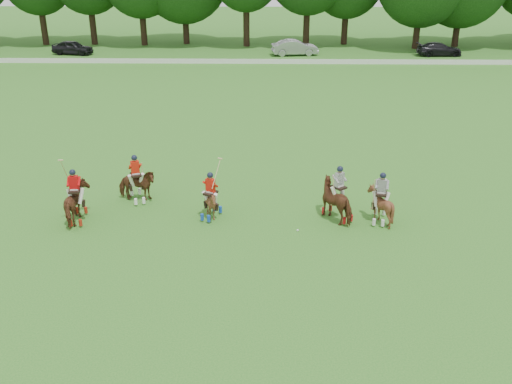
{
  "coord_description": "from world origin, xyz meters",
  "views": [
    {
      "loc": [
        2.25,
        -17.18,
        10.84
      ],
      "look_at": [
        1.85,
        4.2,
        1.4
      ],
      "focal_mm": 40.0,
      "sensor_mm": 36.0,
      "label": 1
    }
  ],
  "objects_px": {
    "car_left": "(73,48)",
    "polo_ball": "(298,230)",
    "polo_red_a": "(77,203)",
    "polo_stripe_a": "(338,200)",
    "polo_red_c": "(211,202)",
    "car_mid": "(295,48)",
    "polo_stripe_b": "(380,205)",
    "car_right": "(439,49)",
    "polo_red_b": "(137,185)"
  },
  "relations": [
    {
      "from": "car_mid",
      "to": "polo_red_a",
      "type": "bearing_deg",
      "value": 156.36
    },
    {
      "from": "car_mid",
      "to": "polo_red_b",
      "type": "bearing_deg",
      "value": 158.56
    },
    {
      "from": "polo_red_b",
      "to": "polo_stripe_a",
      "type": "height_order",
      "value": "polo_stripe_a"
    },
    {
      "from": "polo_stripe_b",
      "to": "polo_red_b",
      "type": "bearing_deg",
      "value": 169.86
    },
    {
      "from": "car_left",
      "to": "polo_red_c",
      "type": "height_order",
      "value": "polo_red_c"
    },
    {
      "from": "car_left",
      "to": "polo_red_c",
      "type": "bearing_deg",
      "value": -144.74
    },
    {
      "from": "polo_red_a",
      "to": "polo_red_c",
      "type": "relative_size",
      "value": 1.09
    },
    {
      "from": "car_left",
      "to": "car_right",
      "type": "relative_size",
      "value": 0.92
    },
    {
      "from": "car_right",
      "to": "polo_red_c",
      "type": "xyz_separation_m",
      "value": [
        -20.01,
        -37.9,
        0.07
      ]
    },
    {
      "from": "car_right",
      "to": "polo_red_c",
      "type": "distance_m",
      "value": 42.85
    },
    {
      "from": "car_right",
      "to": "polo_stripe_a",
      "type": "xyz_separation_m",
      "value": [
        -14.66,
        -37.88,
        0.21
      ]
    },
    {
      "from": "polo_ball",
      "to": "polo_red_a",
      "type": "bearing_deg",
      "value": 175.28
    },
    {
      "from": "polo_red_b",
      "to": "polo_stripe_b",
      "type": "distance_m",
      "value": 10.75
    },
    {
      "from": "polo_red_a",
      "to": "polo_red_c",
      "type": "height_order",
      "value": "polo_red_a"
    },
    {
      "from": "polo_red_a",
      "to": "polo_stripe_a",
      "type": "relative_size",
      "value": 1.2
    },
    {
      "from": "polo_stripe_b",
      "to": "polo_red_c",
      "type": "bearing_deg",
      "value": 178.3
    },
    {
      "from": "car_right",
      "to": "polo_stripe_a",
      "type": "distance_m",
      "value": 40.62
    },
    {
      "from": "polo_red_a",
      "to": "polo_stripe_a",
      "type": "bearing_deg",
      "value": 2.2
    },
    {
      "from": "car_mid",
      "to": "polo_stripe_b",
      "type": "bearing_deg",
      "value": 174.9
    },
    {
      "from": "car_left",
      "to": "polo_stripe_b",
      "type": "relative_size",
      "value": 1.9
    },
    {
      "from": "polo_red_c",
      "to": "polo_stripe_b",
      "type": "bearing_deg",
      "value": -1.7
    },
    {
      "from": "car_left",
      "to": "car_mid",
      "type": "relative_size",
      "value": 0.88
    },
    {
      "from": "polo_red_a",
      "to": "car_left",
      "type": "bearing_deg",
      "value": 107.77
    },
    {
      "from": "car_right",
      "to": "polo_red_a",
      "type": "height_order",
      "value": "polo_red_a"
    },
    {
      "from": "polo_stripe_b",
      "to": "polo_ball",
      "type": "xyz_separation_m",
      "value": [
        -3.46,
        -0.95,
        -0.74
      ]
    },
    {
      "from": "car_left",
      "to": "car_mid",
      "type": "height_order",
      "value": "car_mid"
    },
    {
      "from": "car_mid",
      "to": "polo_red_a",
      "type": "distance_m",
      "value": 39.78
    },
    {
      "from": "car_left",
      "to": "car_mid",
      "type": "xyz_separation_m",
      "value": [
        23.03,
        0.0,
        0.07
      ]
    },
    {
      "from": "car_left",
      "to": "polo_ball",
      "type": "height_order",
      "value": "car_left"
    },
    {
      "from": "car_left",
      "to": "polo_red_a",
      "type": "height_order",
      "value": "polo_red_a"
    },
    {
      "from": "polo_red_b",
      "to": "polo_stripe_a",
      "type": "distance_m",
      "value": 9.01
    },
    {
      "from": "polo_stripe_a",
      "to": "polo_stripe_b",
      "type": "bearing_deg",
      "value": -7.43
    },
    {
      "from": "polo_red_c",
      "to": "polo_red_a",
      "type": "bearing_deg",
      "value": -175.85
    },
    {
      "from": "car_left",
      "to": "polo_ball",
      "type": "xyz_separation_m",
      "value": [
        21.47,
        -39.06,
        -0.67
      ]
    },
    {
      "from": "polo_red_a",
      "to": "polo_ball",
      "type": "height_order",
      "value": "polo_red_a"
    },
    {
      "from": "car_left",
      "to": "polo_red_b",
      "type": "distance_m",
      "value": 38.95
    },
    {
      "from": "polo_red_c",
      "to": "car_right",
      "type": "bearing_deg",
      "value": 62.17
    },
    {
      "from": "car_left",
      "to": "polo_red_c",
      "type": "relative_size",
      "value": 1.6
    },
    {
      "from": "car_mid",
      "to": "polo_ball",
      "type": "xyz_separation_m",
      "value": [
        -1.56,
        -39.06,
        -0.73
      ]
    },
    {
      "from": "polo_red_b",
      "to": "polo_red_a",
      "type": "bearing_deg",
      "value": -134.74
    },
    {
      "from": "car_right",
      "to": "polo_red_b",
      "type": "distance_m",
      "value": 43.18
    },
    {
      "from": "car_mid",
      "to": "polo_ball",
      "type": "distance_m",
      "value": 39.1
    },
    {
      "from": "car_left",
      "to": "polo_red_a",
      "type": "bearing_deg",
      "value": -152.19
    },
    {
      "from": "polo_stripe_b",
      "to": "car_right",
      "type": "bearing_deg",
      "value": 71.26
    },
    {
      "from": "car_left",
      "to": "polo_red_b",
      "type": "height_order",
      "value": "polo_red_b"
    },
    {
      "from": "polo_ball",
      "to": "car_mid",
      "type": "bearing_deg",
      "value": 87.71
    },
    {
      "from": "car_right",
      "to": "polo_stripe_a",
      "type": "height_order",
      "value": "polo_stripe_a"
    },
    {
      "from": "polo_stripe_a",
      "to": "polo_stripe_b",
      "type": "height_order",
      "value": "polo_stripe_a"
    },
    {
      "from": "polo_red_b",
      "to": "polo_stripe_a",
      "type": "xyz_separation_m",
      "value": [
        8.86,
        -1.67,
        0.1
      ]
    },
    {
      "from": "polo_red_b",
      "to": "polo_stripe_b",
      "type": "xyz_separation_m",
      "value": [
        10.59,
        -1.89,
        0.01
      ]
    }
  ]
}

